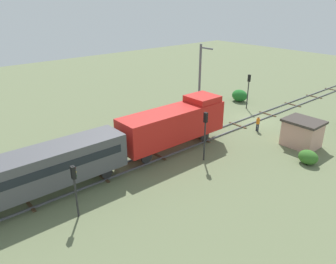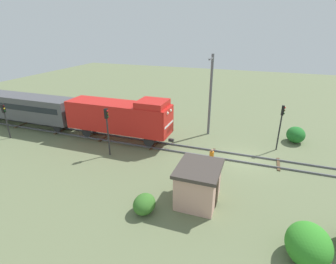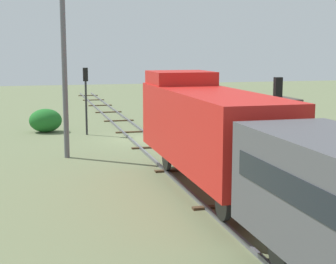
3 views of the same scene
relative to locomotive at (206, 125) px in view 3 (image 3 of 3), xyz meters
name	(u,v)px [view 3 (image 3 of 3)]	position (x,y,z in m)	size (l,w,h in m)	color
ground_plane	(141,140)	(0.00, -12.75, -2.77)	(107.05, 107.05, 0.00)	#66704C
railway_track	(141,139)	(0.00, -12.75, -2.70)	(2.40, 71.36, 0.16)	#595960
locomotive	(206,125)	(0.00, 0.00, 0.00)	(2.90, 11.60, 4.60)	red
traffic_signal_near	(86,89)	(3.20, -15.60, 0.37)	(0.32, 0.34, 4.55)	#262628
traffic_signal_mid	(277,111)	(-3.40, -0.59, 0.40)	(0.32, 0.34, 4.60)	#262628
worker_near_track	(189,129)	(-2.40, -10.13, -1.78)	(0.38, 0.38, 1.70)	#262B38
catenary_mast	(66,70)	(4.94, -8.35, 1.90)	(1.94, 0.28, 8.84)	#595960
relay_hut	(266,119)	(-7.50, -10.18, -1.38)	(3.50, 2.90, 2.74)	#D19E8C
bush_near	(325,138)	(-9.86, -7.17, -2.14)	(1.75, 1.43, 1.27)	#366C26
bush_mid	(264,112)	(-10.45, -16.73, -1.76)	(2.77, 2.27, 2.02)	#318626
bush_far	(231,109)	(-8.82, -19.48, -1.80)	(2.67, 2.18, 1.94)	#336F26
bush_back	(46,120)	(5.88, -17.47, -1.95)	(2.26, 1.85, 1.65)	#206A26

